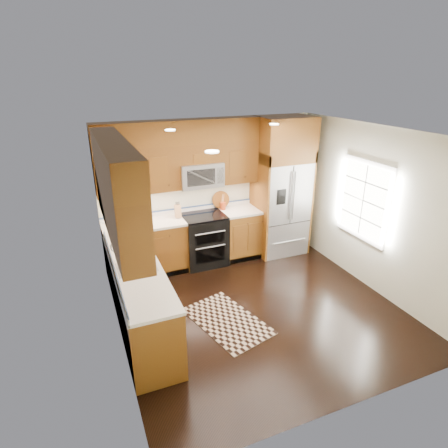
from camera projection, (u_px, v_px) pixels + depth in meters
name	position (u px, v px, depth m)	size (l,w,h in m)	color
ground	(257.00, 307.00, 5.68)	(4.00, 4.00, 0.00)	black
wall_back	(210.00, 190.00, 6.91)	(4.00, 0.02, 2.60)	silver
wall_left	(112.00, 253.00, 4.49)	(0.02, 4.00, 2.60)	silver
wall_right	(373.00, 210.00, 5.90)	(0.02, 4.00, 2.60)	silver
window	(364.00, 200.00, 6.02)	(0.04, 1.10, 1.30)	white
base_cabinets	(162.00, 270.00, 5.85)	(2.85, 3.00, 0.90)	brown
countertop	(167.00, 238.00, 5.82)	(2.86, 3.01, 0.04)	white
upper_cabinets	(157.00, 168.00, 5.45)	(2.85, 3.00, 1.15)	brown
range	(204.00, 240.00, 6.85)	(0.76, 0.67, 0.95)	black
microwave	(200.00, 175.00, 6.51)	(0.76, 0.40, 0.42)	#B2B2B7
refrigerator	(281.00, 187.00, 7.05)	(0.98, 0.75, 2.60)	#B2B2B7
sink_faucet	(133.00, 263.00, 4.89)	(0.54, 0.44, 0.37)	#B2B2B7
rug	(227.00, 321.00, 5.37)	(0.78, 1.29, 0.01)	black
knife_block	(178.00, 211.00, 6.56)	(0.12, 0.15, 0.28)	tan
utensil_crock	(223.00, 204.00, 6.93)	(0.11, 0.11, 0.29)	#9B3413
cutting_board	(221.00, 207.00, 7.05)	(0.33, 0.33, 0.02)	brown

